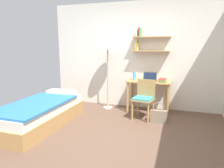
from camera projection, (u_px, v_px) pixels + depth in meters
The scene contains 10 objects.
ground_plane at pixel (112, 140), 3.46m from camera, with size 5.28×5.28×0.00m, color brown.
wall_back at pixel (137, 56), 5.11m from camera, with size 4.40×0.27×2.60m.
bed at pixel (40, 113), 4.06m from camera, with size 0.91×2.01×0.54m.
desk at pixel (149, 87), 4.83m from camera, with size 1.00×0.55×0.75m.
desk_chair at pixel (144, 97), 4.40m from camera, with size 0.48×0.47×0.83m.
standing_lamp at pixel (108, 48), 4.92m from camera, with size 0.41×0.41×1.69m.
laptop at pixel (150, 78), 4.82m from camera, with size 0.32×0.21×0.19m.
water_bottle at pixel (134, 76), 4.89m from camera, with size 0.07×0.07×0.20m, color #4C99DB.
book_stack at pixel (163, 80), 4.65m from camera, with size 0.17×0.25×0.07m.
handbag at pixel (158, 116), 4.21m from camera, with size 0.34×0.11×0.42m.
Camera 1 is at (0.99, -3.07, 1.56)m, focal length 33.04 mm.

